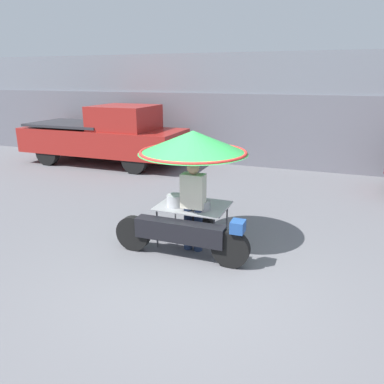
% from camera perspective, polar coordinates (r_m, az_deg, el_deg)
% --- Properties ---
extents(ground_plane, '(36.00, 36.00, 0.00)m').
position_cam_1_polar(ground_plane, '(5.55, -0.16, -13.18)').
color(ground_plane, slate).
extents(shopfront_building, '(28.00, 2.06, 3.51)m').
position_cam_1_polar(shopfront_building, '(13.01, 13.41, 12.10)').
color(shopfront_building, gray).
rests_on(shopfront_building, ground).
extents(vendor_motorcycle_cart, '(2.27, 1.81, 1.97)m').
position_cam_1_polar(vendor_motorcycle_cart, '(6.11, -0.05, 5.04)').
color(vendor_motorcycle_cart, black).
rests_on(vendor_motorcycle_cart, ground).
extents(vendor_person, '(0.38, 0.22, 1.52)m').
position_cam_1_polar(vendor_person, '(6.09, 0.17, -1.55)').
color(vendor_person, navy).
rests_on(vendor_person, ground).
extents(pickup_truck, '(5.39, 1.95, 1.93)m').
position_cam_1_polar(pickup_truck, '(12.69, -12.90, 8.37)').
color(pickup_truck, black).
rests_on(pickup_truck, ground).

